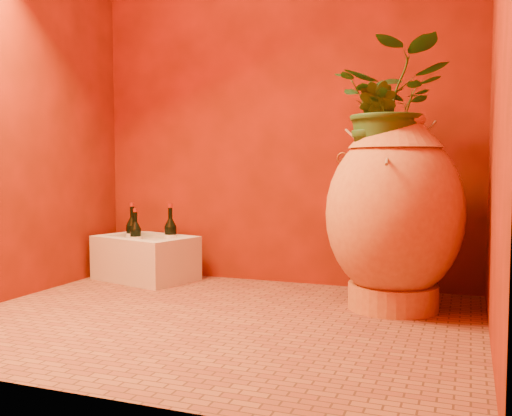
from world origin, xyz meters
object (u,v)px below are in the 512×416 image
at_px(wine_bottle_a, 132,236).
at_px(wall_tap, 342,165).
at_px(amphora, 394,213).
at_px(wine_bottle_c, 171,237).
at_px(stone_basin, 146,259).
at_px(wine_bottle_b, 136,238).

xyz_separation_m(wine_bottle_a, wall_tap, (1.41, 0.11, 0.47)).
bearing_deg(amphora, wine_bottle_c, 168.21).
relative_size(stone_basin, wall_tap, 4.16).
height_order(amphora, wine_bottle_c, amphora).
bearing_deg(wine_bottle_b, stone_basin, -2.92).
bearing_deg(wine_bottle_b, wine_bottle_c, 21.43).
distance_m(amphora, stone_basin, 1.69).
relative_size(amphora, wine_bottle_c, 2.97).
xyz_separation_m(wine_bottle_b, wall_tap, (1.35, 0.16, 0.49)).
height_order(amphora, wine_bottle_b, amphora).
height_order(wine_bottle_a, wall_tap, wall_tap).
height_order(amphora, wall_tap, amphora).
height_order(stone_basin, wine_bottle_b, wine_bottle_b).
bearing_deg(wine_bottle_a, stone_basin, -20.34).
bearing_deg(wine_bottle_c, wine_bottle_b, -158.57).
bearing_deg(stone_basin, wall_tap, 7.28).
height_order(wine_bottle_a, wine_bottle_c, wine_bottle_a).
distance_m(amphora, wine_bottle_a, 1.80).
height_order(stone_basin, wall_tap, wall_tap).
height_order(wine_bottle_a, wine_bottle_b, wine_bottle_a).
xyz_separation_m(amphora, wine_bottle_c, (-1.50, 0.31, -0.22)).
xyz_separation_m(amphora, wall_tap, (-0.36, 0.39, 0.25)).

